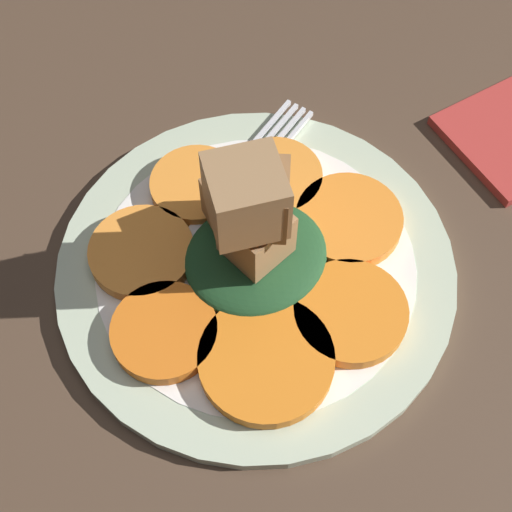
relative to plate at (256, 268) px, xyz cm
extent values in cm
cube|color=#4C3828|center=(0.00, 0.00, -1.52)|extent=(120.00, 120.00, 2.00)
cylinder|color=beige|center=(0.00, 0.00, -0.02)|extent=(26.91, 26.91, 1.00)
cylinder|color=white|center=(0.00, 0.00, 0.03)|extent=(21.53, 21.53, 1.00)
cylinder|color=orange|center=(-3.21, 6.42, 1.10)|extent=(7.33, 7.33, 1.04)
cylinder|color=orange|center=(-7.11, 0.51, 1.10)|extent=(7.37, 7.37, 1.04)
cylinder|color=orange|center=(-4.66, -5.13, 1.10)|extent=(6.65, 6.65, 1.04)
cylinder|color=orange|center=(0.55, -7.41, 1.10)|extent=(6.53, 6.53, 1.04)
cylinder|color=orange|center=(6.31, -4.37, 1.10)|extent=(7.07, 7.07, 1.04)
cylinder|color=orange|center=(7.62, 1.58, 1.10)|extent=(6.75, 6.75, 1.04)
cylinder|color=orange|center=(3.08, 6.44, 1.10)|extent=(8.46, 8.46, 1.04)
ellipsoid|color=#1E4723|center=(0.00, 0.00, 1.52)|extent=(9.66, 8.69, 1.87)
cube|color=olive|center=(0.02, -2.65, 4.18)|extent=(3.73, 3.73, 3.45)
cube|color=#9E754C|center=(0.02, -0.37, 4.27)|extent=(4.39, 4.39, 3.64)
cube|color=#9E754C|center=(0.68, 0.07, 8.86)|extent=(5.25, 5.25, 4.27)
cube|color=brown|center=(-0.05, -0.01, 8.12)|extent=(5.24, 5.24, 3.78)
cube|color=silver|center=(1.95, -4.39, 0.78)|extent=(12.13, 6.59, 0.40)
cube|color=silver|center=(-4.59, -7.53, 0.78)|extent=(2.41, 2.76, 0.40)
cube|color=silver|center=(-7.16, -9.87, 0.78)|extent=(4.73, 2.48, 0.40)
cube|color=silver|center=(-7.44, -9.27, 0.78)|extent=(4.73, 2.48, 0.40)
cube|color=silver|center=(-7.73, -8.67, 0.78)|extent=(4.73, 2.48, 0.40)
cube|color=silver|center=(-8.02, -8.07, 0.78)|extent=(4.73, 2.48, 0.40)
camera|label=1|loc=(12.10, 20.51, 42.00)|focal=50.00mm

